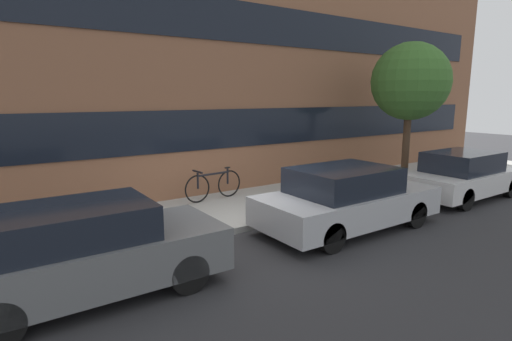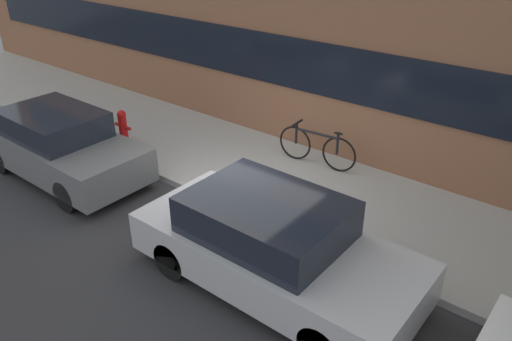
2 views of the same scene
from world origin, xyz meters
The scene contains 9 objects.
ground_plane centered at (0.00, 0.00, 0.00)m, with size 56.00×56.00×0.00m, color #2B2B2D.
sidewalk_strip centered at (0.00, 1.50, 0.07)m, with size 28.00×2.99×0.14m.
rowhouse_facade centered at (0.00, 3.44, 4.47)m, with size 28.00×1.02×8.93m.
parked_car_grey centered at (-3.59, -1.05, 0.69)m, with size 3.85×1.64×1.38m.
parked_car_silver centered at (1.74, -1.05, 0.68)m, with size 4.17×1.81×1.38m.
parked_car_white centered at (6.47, -1.05, 0.66)m, with size 3.92×1.63×1.34m.
fire_hydrant centered at (-3.70, 0.56, 0.53)m, with size 0.50×0.28×0.79m.
bicycle centered at (0.30, 2.36, 0.55)m, with size 1.75×0.44×0.85m.
street_tree centered at (6.33, 0.77, 3.30)m, with size 2.37×2.37×4.37m.
Camera 1 is at (-4.65, -6.88, 2.88)m, focal length 28.00 mm.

